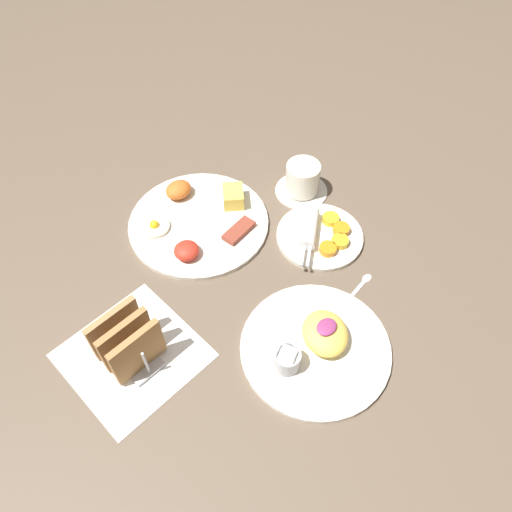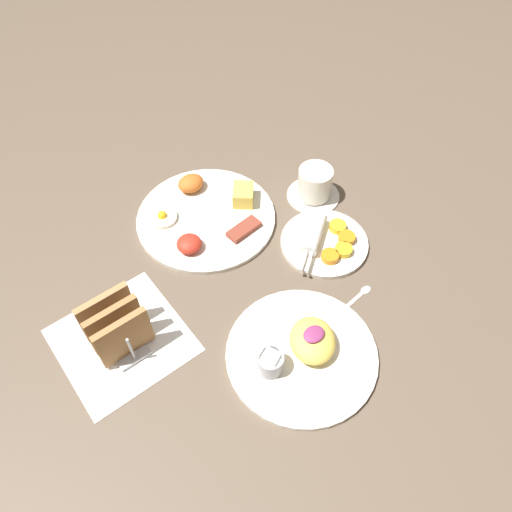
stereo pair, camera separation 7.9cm
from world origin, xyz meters
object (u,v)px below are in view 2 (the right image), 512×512
at_px(plate_condiments, 324,241).
at_px(coffee_cup, 314,185).
at_px(plate_foreground, 302,351).
at_px(plate_breakfast, 206,215).
at_px(toast_rack, 116,326).

bearing_deg(plate_condiments, coffee_cup, 57.28).
bearing_deg(plate_condiments, plate_foreground, -141.44).
bearing_deg(plate_breakfast, plate_condiments, -54.32).
height_order(plate_condiments, plate_foreground, plate_foreground).
height_order(plate_foreground, coffee_cup, coffee_cup).
bearing_deg(toast_rack, coffee_cup, 6.70).
distance_m(plate_condiments, toast_rack, 0.45).
height_order(toast_rack, coffee_cup, toast_rack).
relative_size(plate_condiments, coffee_cup, 1.61).
bearing_deg(plate_breakfast, plate_foreground, -97.93).
distance_m(plate_breakfast, coffee_cup, 0.25).
bearing_deg(coffee_cup, plate_condiments, -122.72).
bearing_deg(plate_condiments, plate_breakfast, 125.68).
xyz_separation_m(plate_condiments, plate_foreground, (-0.21, -0.16, 0.00)).
distance_m(toast_rack, coffee_cup, 0.53).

